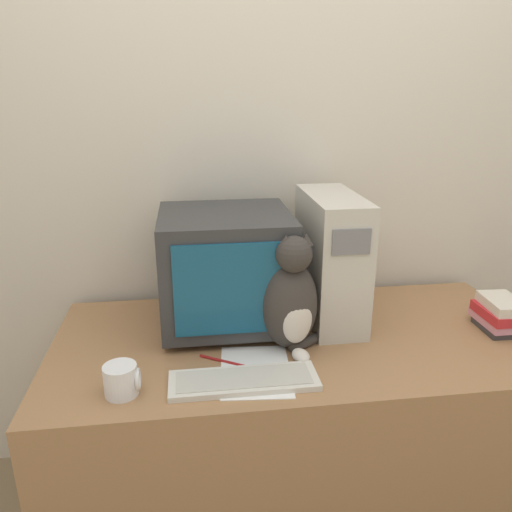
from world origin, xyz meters
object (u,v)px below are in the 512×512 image
Objects in this scene: cat at (290,300)px; computer_tower at (331,258)px; crt_monitor at (226,268)px; mug at (122,380)px; book_stack at (499,314)px; pen at (222,361)px; keyboard at (244,380)px.

computer_tower is at bearing 36.22° from cat.
computer_tower is (0.38, 0.00, 0.02)m from crt_monitor.
mug is at bearing -129.02° from crt_monitor.
book_stack is at bearing 9.96° from mug.
computer_tower reaches higher than cat.
mug is (-0.33, -0.40, -0.17)m from crt_monitor.
cat is at bearing -46.21° from crt_monitor.
computer_tower reaches higher than mug.
pen is 0.32m from mug.
crt_monitor is 2.41× the size of book_stack.
cat is 3.96× the size of mug.
cat reaches higher than pen.
mug is (-0.34, -0.01, 0.03)m from keyboard.
computer_tower is 0.62m from book_stack.
crt_monitor is 1.03× the size of keyboard.
pen is at bearing -97.77° from crt_monitor.
crt_monitor is 0.55m from mug.
keyboard is 3.10× the size of pen.
cat reaches higher than keyboard.
computer_tower is 3.31× the size of pen.
pen is at bearing -146.68° from computer_tower.
pen is at bearing 24.62° from mug.
crt_monitor is 1.13× the size of cat.
pen is (-0.05, 0.13, -0.01)m from keyboard.
computer_tower is at bearing 33.32° from pen.
cat is (0.17, 0.20, 0.16)m from keyboard.
crt_monitor reaches higher than pen.
computer_tower is at bearing 162.33° from book_stack.
cat is 2.12× the size of book_stack.
keyboard is 0.96m from book_stack.
book_stack is at bearing -9.43° from cat.
book_stack is at bearing 13.17° from keyboard.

